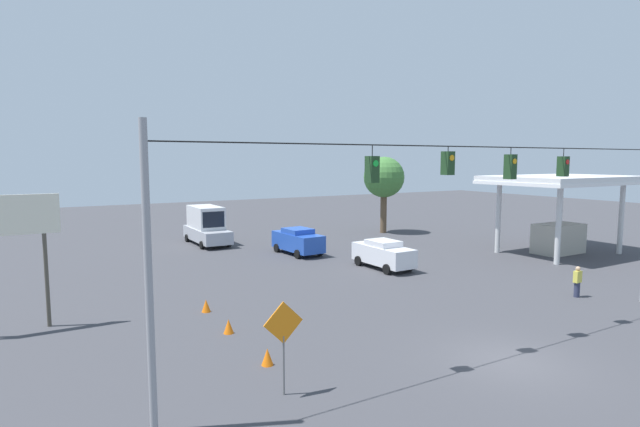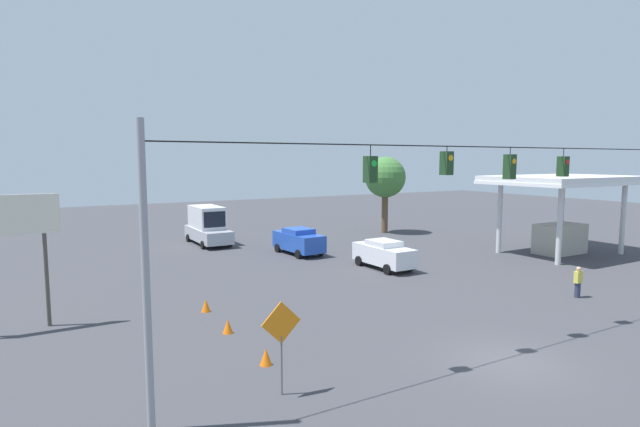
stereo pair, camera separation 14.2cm
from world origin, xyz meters
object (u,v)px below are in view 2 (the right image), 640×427
sedan_white_oncoming_far (384,254)px  sedan_blue_oncoming_deep (299,241)px  traffic_cone_third (206,305)px  roadside_billboard (2,229)px  overhead_signal_span (478,211)px  gas_station (562,197)px  box_truck_silver_withflow_deep (208,226)px  traffic_cone_nearest (266,357)px  pedestrian (578,282)px  work_zone_sign (281,330)px  tree_horizon_left (385,178)px  traffic_cone_second (228,326)px

sedan_white_oncoming_far → sedan_blue_oncoming_deep: size_ratio=0.98×
traffic_cone_third → roadside_billboard: 8.78m
overhead_signal_span → gas_station: (-19.70, -10.07, -0.94)m
overhead_signal_span → box_truck_silver_withflow_deep: size_ratio=3.75×
traffic_cone_nearest → roadside_billboard: (7.72, -8.25, 3.91)m
overhead_signal_span → sedan_white_oncoming_far: 14.17m
sedan_blue_oncoming_deep → gas_station: size_ratio=0.44×
sedan_blue_oncoming_deep → pedestrian: sedan_blue_oncoming_deep is taller
work_zone_sign → box_truck_silver_withflow_deep: bearing=-102.9°
gas_station → tree_horizon_left: tree_horizon_left is taller
overhead_signal_span → pedestrian: overhead_signal_span is taller
overhead_signal_span → roadside_billboard: 18.48m
pedestrian → overhead_signal_span: bearing=12.6°
box_truck_silver_withflow_deep → traffic_cone_third: bearing=72.4°
traffic_cone_second → pedestrian: pedestrian is taller
box_truck_silver_withflow_deep → traffic_cone_third: (5.72, 18.05, -1.23)m
sedan_white_oncoming_far → gas_station: 14.98m
sedan_blue_oncoming_deep → traffic_cone_third: bearing=45.4°
box_truck_silver_withflow_deep → traffic_cone_nearest: size_ratio=10.71×
sedan_white_oncoming_far → sedan_blue_oncoming_deep: sedan_blue_oncoming_deep is taller
traffic_cone_second → traffic_cone_third: same height
sedan_blue_oncoming_deep → traffic_cone_second: size_ratio=8.05×
overhead_signal_span → traffic_cone_second: (7.46, -5.99, -4.82)m
traffic_cone_second → traffic_cone_third: bearing=-91.6°
traffic_cone_second → tree_horizon_left: 29.70m
pedestrian → sedan_blue_oncoming_deep: bearing=-68.5°
traffic_cone_third → traffic_cone_second: bearing=88.4°
work_zone_sign → sedan_white_oncoming_far: bearing=-136.8°
traffic_cone_second → gas_station: size_ratio=0.05×
box_truck_silver_withflow_deep → tree_horizon_left: 17.05m
traffic_cone_third → work_zone_sign: work_zone_sign is taller
gas_station → work_zone_sign: (27.56, 9.93, -2.19)m
sedan_blue_oncoming_deep → traffic_cone_second: bearing=52.9°
pedestrian → gas_station: bearing=-141.7°
pedestrian → traffic_cone_third: bearing=-22.5°
sedan_blue_oncoming_deep → tree_horizon_left: 13.85m
traffic_cone_nearest → pedestrian: bearing=179.4°
sedan_white_oncoming_far → box_truck_silver_withflow_deep: (6.92, -14.78, 0.57)m
traffic_cone_nearest → traffic_cone_third: 6.87m
traffic_cone_second → roadside_billboard: roadside_billboard is taller
box_truck_silver_withflow_deep → gas_station: size_ratio=0.59×
overhead_signal_span → traffic_cone_nearest: 9.14m
gas_station → roadside_billboard: gas_station is taller
traffic_cone_third → gas_station: gas_station is taller
overhead_signal_span → sedan_white_oncoming_far: overhead_signal_span is taller
overhead_signal_span → gas_station: 22.15m
traffic_cone_third → pedestrian: (-17.04, 7.06, 0.49)m
traffic_cone_third → tree_horizon_left: 27.68m
traffic_cone_nearest → overhead_signal_span: bearing=162.4°
traffic_cone_nearest → gas_station: gas_station is taller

